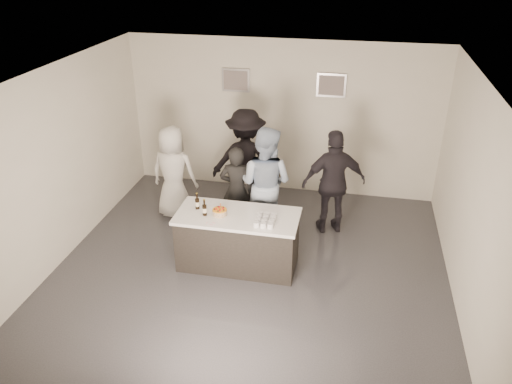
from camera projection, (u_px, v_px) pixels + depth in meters
The scene contains 19 objects.
floor at pixel (249, 272), 7.71m from camera, with size 6.00×6.00×0.00m, color #3D3D42.
ceiling at pixel (248, 80), 6.34m from camera, with size 6.00×6.00×0.00m, color white.
wall_back at pixel (282, 118), 9.64m from camera, with size 6.00×0.04×3.00m, color silver.
wall_front at pixel (176, 334), 4.41m from camera, with size 6.00×0.04×3.00m, color silver.
wall_left at pixel (56, 168), 7.56m from camera, with size 0.04×6.00×3.00m, color silver.
wall_right at pixel (474, 207), 6.48m from camera, with size 0.04×6.00×3.00m, color silver.
picture_left at pixel (236, 80), 9.45m from camera, with size 0.54×0.04×0.44m, color #B2B2B7.
picture_right at pixel (331, 85), 9.13m from camera, with size 0.54×0.04×0.44m, color #B2B2B7.
bar_counter at pixel (238, 240), 7.71m from camera, with size 1.86×0.86×0.90m, color white.
cake at pixel (220, 213), 7.48m from camera, with size 0.22×0.22×0.08m, color orange.
beer_bottle_a at pixel (197, 201), 7.61m from camera, with size 0.07×0.07×0.26m, color black.
beer_bottle_b at pixel (204, 208), 7.43m from camera, with size 0.07×0.07×0.26m, color black.
tumbler_cluster at pixel (265, 220), 7.29m from camera, with size 0.30×0.40×0.08m, color gold.
candles at pixel (211, 223), 7.27m from camera, with size 0.24×0.08×0.01m, color pink.
person_main_black at pixel (237, 190), 8.46m from camera, with size 0.58×0.38×1.58m, color black.
person_main_blue at pixel (265, 183), 8.28m from camera, with size 0.95×0.74×1.96m, color #A3B8D5.
person_guest_left at pixel (174, 173), 8.93m from camera, with size 0.84×0.55×1.72m, color silver.
person_guest_right at pixel (334, 183), 8.41m from camera, with size 1.09×0.45×1.86m, color #242127.
person_guest_back at pixel (246, 161), 9.13m from camera, with size 1.26×0.72×1.95m, color black.
Camera 1 is at (1.37, -6.13, 4.64)m, focal length 35.00 mm.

